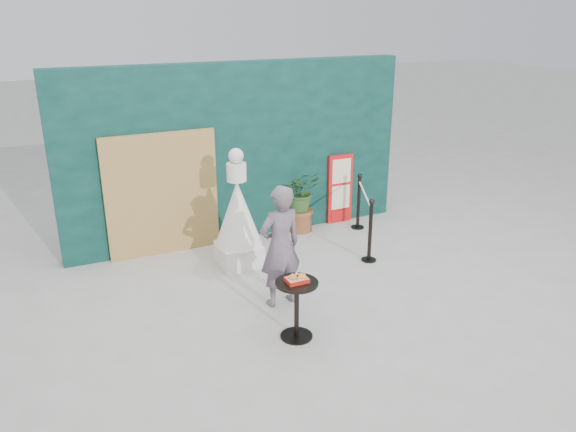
{
  "coord_description": "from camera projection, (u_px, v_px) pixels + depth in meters",
  "views": [
    {
      "loc": [
        -3.22,
        -5.61,
        3.79
      ],
      "look_at": [
        0.0,
        1.2,
        1.0
      ],
      "focal_mm": 35.0,
      "sensor_mm": 36.0,
      "label": 1
    }
  ],
  "objects": [
    {
      "name": "ground",
      "position": [
        327.0,
        316.0,
        7.37
      ],
      "size": [
        60.0,
        60.0,
        0.0
      ],
      "primitive_type": "plane",
      "color": "#ADAAA5",
      "rests_on": "ground"
    },
    {
      "name": "back_wall",
      "position": [
        239.0,
        152.0,
        9.52
      ],
      "size": [
        6.0,
        0.3,
        3.0
      ],
      "primitive_type": "cube",
      "color": "black",
      "rests_on": "ground"
    },
    {
      "name": "bamboo_fence",
      "position": [
        162.0,
        195.0,
        8.95
      ],
      "size": [
        1.8,
        0.08,
        2.0
      ],
      "primitive_type": "cube",
      "color": "tan",
      "rests_on": "ground"
    },
    {
      "name": "woman",
      "position": [
        280.0,
        246.0,
        7.41
      ],
      "size": [
        0.65,
        0.47,
        1.69
      ],
      "primitive_type": "imported",
      "rotation": [
        0.0,
        0.0,
        3.25
      ],
      "color": "slate",
      "rests_on": "ground"
    },
    {
      "name": "menu_board",
      "position": [
        340.0,
        189.0,
        10.41
      ],
      "size": [
        0.5,
        0.07,
        1.3
      ],
      "color": "red",
      "rests_on": "ground"
    },
    {
      "name": "statue",
      "position": [
        238.0,
        219.0,
        8.61
      ],
      "size": [
        0.73,
        0.73,
        1.87
      ],
      "color": "white",
      "rests_on": "ground"
    },
    {
      "name": "cafe_table",
      "position": [
        297.0,
        301.0,
        6.73
      ],
      "size": [
        0.52,
        0.52,
        0.75
      ],
      "color": "black",
      "rests_on": "ground"
    },
    {
      "name": "food_basket",
      "position": [
        297.0,
        279.0,
        6.63
      ],
      "size": [
        0.26,
        0.19,
        0.11
      ],
      "color": "red",
      "rests_on": "cafe_table"
    },
    {
      "name": "planter",
      "position": [
        301.0,
        196.0,
        9.98
      ],
      "size": [
        0.66,
        0.57,
        1.13
      ],
      "color": "brown",
      "rests_on": "ground"
    },
    {
      "name": "stanchion_barrier",
      "position": [
        364.0,
        216.0,
        9.49
      ],
      "size": [
        0.84,
        1.54,
        1.03
      ],
      "color": "black",
      "rests_on": "ground"
    }
  ]
}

